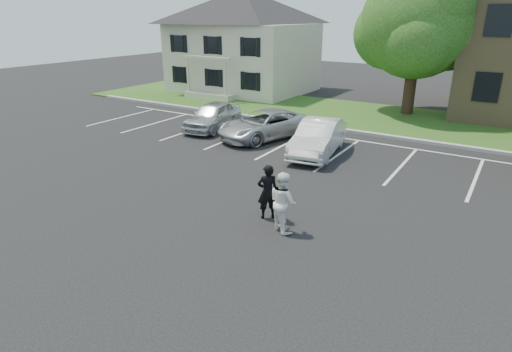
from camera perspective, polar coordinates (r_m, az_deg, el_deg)
The scene contains 11 objects.
ground_plane at distance 12.94m, azimuth -2.36°, elevation -6.52°, with size 90.00×90.00×0.00m, color black.
curb at distance 23.19m, azimuth 14.59°, elevation 5.53°, with size 40.00×0.30×0.15m, color gray.
grass_strip at distance 26.94m, azimuth 17.26°, elevation 7.28°, with size 44.00×8.00×0.08m, color #2A4A19.
stall_lines at distance 20.02m, azimuth 15.65°, elevation 2.81°, with size 34.00×5.36×0.01m.
house at distance 35.38m, azimuth -1.70°, elevation 17.45°, with size 10.30×9.22×7.60m.
tree at distance 28.24m, azimuth 21.01°, elevation 18.38°, with size 7.80×7.20×8.80m.
man_black_suit at distance 13.01m, azimuth 1.55°, elevation -2.12°, with size 0.64×0.42×1.74m, color black.
man_white_shirt at distance 12.29m, azimuth 3.60°, elevation -3.46°, with size 0.87×0.68×1.79m, color white.
car_silver_west at distance 23.60m, azimuth -5.79°, elevation 8.01°, with size 1.73×4.30×1.46m, color silver.
car_silver_minivan at distance 21.68m, azimuth 1.19°, elevation 6.87°, with size 2.32×5.04×1.40m, color #A9ABB0.
car_white_sedan at distance 19.35m, azimuth 8.29°, elevation 5.09°, with size 1.60×4.60×1.52m, color silver.
Camera 1 is at (6.52, -9.46, 5.96)m, focal length 30.00 mm.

